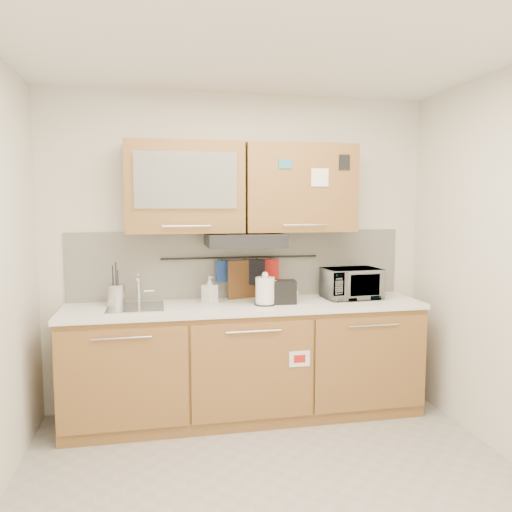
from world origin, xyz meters
name	(u,v)px	position (x,y,z in m)	size (l,w,h in m)	color
floor	(282,502)	(0.00, 0.00, 0.00)	(3.20, 3.20, 0.00)	#9E9993
ceiling	(285,31)	(0.00, 0.00, 2.60)	(3.20, 3.20, 0.00)	white
wall_back	(240,252)	(0.00, 1.50, 1.30)	(3.20, 3.20, 0.00)	silver
base_cabinet	(246,367)	(0.00, 1.19, 0.41)	(2.80, 0.64, 0.88)	olive
countertop	(246,306)	(0.00, 1.19, 0.90)	(2.82, 0.62, 0.04)	white
backsplash	(240,264)	(0.00, 1.49, 1.20)	(2.80, 0.02, 0.56)	silver
upper_cabinets	(242,188)	(0.00, 1.32, 1.83)	(1.82, 0.37, 0.70)	olive
range_hood	(245,240)	(0.00, 1.25, 1.42)	(0.60, 0.46, 0.10)	black
sink	(136,307)	(-0.85, 1.21, 0.92)	(0.42, 0.40, 0.26)	silver
utensil_rail	(241,257)	(0.00, 1.45, 1.26)	(0.02, 0.02, 1.30)	black
utensil_crock	(116,295)	(-1.00, 1.29, 1.01)	(0.17, 0.17, 0.34)	#BCBDC2
kettle	(265,292)	(0.14, 1.12, 1.02)	(0.20, 0.19, 0.26)	white
toaster	(280,292)	(0.27, 1.15, 1.01)	(0.25, 0.16, 0.18)	black
microwave	(351,283)	(0.90, 1.25, 1.05)	(0.45, 0.31, 0.25)	#999999
soap_bottle	(210,289)	(-0.28, 1.29, 1.03)	(0.10, 0.10, 0.21)	#999999
cutting_board	(245,284)	(0.04, 1.44, 1.04)	(0.32, 0.02, 0.40)	brown
oven_mitt	(222,271)	(-0.16, 1.44, 1.15)	(0.11, 0.03, 0.18)	navy
dark_pouch	(257,272)	(0.14, 1.44, 1.14)	(0.13, 0.04, 0.21)	black
pot_holder	(271,269)	(0.25, 1.44, 1.16)	(0.14, 0.02, 0.17)	red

